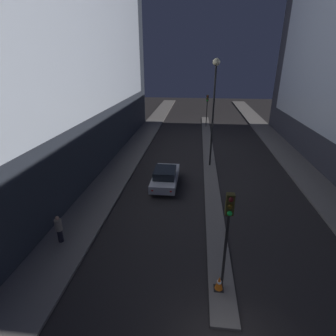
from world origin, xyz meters
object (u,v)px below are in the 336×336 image
at_px(street_lamp, 215,91).
at_px(traffic_light_mid, 207,104).
at_px(pedestrian_on_left_sidewalk, 59,228).
at_px(car_left_lane, 165,177).
at_px(traffic_cone_near, 219,283).
at_px(traffic_light_near, 228,222).

bearing_deg(street_lamp, traffic_light_mid, 90.00).
xyz_separation_m(traffic_light_mid, pedestrian_on_left_sidewalk, (-8.56, -28.19, -2.50)).
relative_size(traffic_light_mid, car_left_lane, 0.97).
bearing_deg(traffic_cone_near, traffic_light_near, 49.74).
distance_m(street_lamp, car_left_lane, 8.55).
xyz_separation_m(street_lamp, car_left_lane, (-3.72, -4.59, -6.17)).
relative_size(street_lamp, pedestrian_on_left_sidewalk, 5.90).
relative_size(traffic_light_mid, traffic_cone_near, 6.79).
distance_m(traffic_light_mid, car_left_lane, 20.84).
relative_size(traffic_cone_near, pedestrian_on_left_sidewalk, 0.42).
bearing_deg(street_lamp, traffic_light_near, -90.00).
relative_size(traffic_light_mid, pedestrian_on_left_sidewalk, 2.88).
height_order(traffic_light_mid, traffic_cone_near, traffic_light_mid).
xyz_separation_m(traffic_light_near, car_left_lane, (-3.72, 9.99, -2.73)).
bearing_deg(pedestrian_on_left_sidewalk, car_left_lane, 58.39).
xyz_separation_m(car_left_lane, pedestrian_on_left_sidewalk, (-4.84, -7.86, 0.23)).
bearing_deg(street_lamp, traffic_cone_near, -90.55).
bearing_deg(traffic_light_mid, traffic_light_near, -90.00).
relative_size(traffic_light_near, street_lamp, 0.49).
height_order(street_lamp, car_left_lane, street_lamp).
bearing_deg(traffic_light_mid, car_left_lane, -100.38).
distance_m(traffic_light_near, traffic_cone_near, 3.05).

